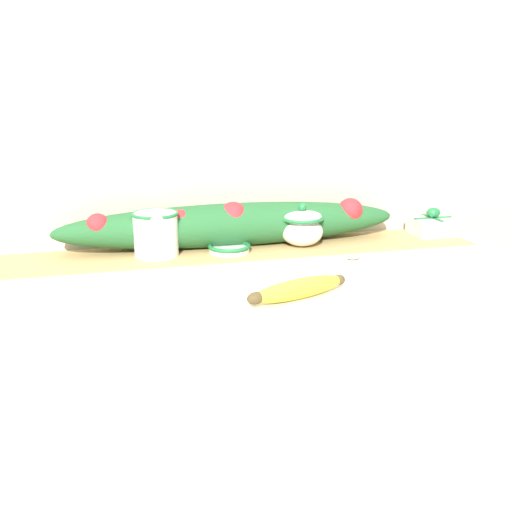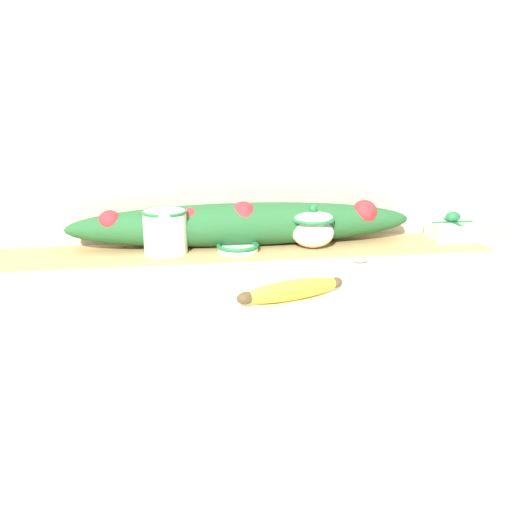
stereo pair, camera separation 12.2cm
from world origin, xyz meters
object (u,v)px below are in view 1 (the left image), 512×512
Objects in this scene: small_dish at (229,248)px; gift_box at (432,225)px; sugar_bowl at (302,227)px; spoon at (349,258)px; banana at (298,289)px; cream_pitcher at (156,232)px.

small_dish is 0.59m from gift_box.
small_dish is at bearing -175.94° from sugar_bowl.
sugar_bowl is at bearing 96.93° from spoon.
sugar_bowl is at bearing 70.10° from banana.
small_dish is 0.36m from banana.
sugar_bowl is (0.37, -0.00, -0.01)m from cream_pitcher.
cream_pitcher is 0.58× the size of banana.
spoon is (0.07, -0.15, -0.05)m from sugar_bowl.
cream_pitcher is 0.19m from small_dish.
cream_pitcher reaches higher than small_dish.
sugar_bowl is 0.98× the size of gift_box.
gift_box is (0.77, 0.02, -0.03)m from cream_pitcher.
sugar_bowl reaches higher than gift_box.
small_dish is 0.30m from spoon.
cream_pitcher reaches higher than banana.
cream_pitcher is at bearing 179.82° from sugar_bowl.
cream_pitcher is at bearing -178.45° from gift_box.
banana is at bearing -109.90° from sugar_bowl.
small_dish is 0.94× the size of gift_box.
gift_box is (0.53, 0.39, 0.01)m from banana.
gift_box is at bearing 1.55° from cream_pitcher.
banana is at bearing -79.91° from small_dish.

